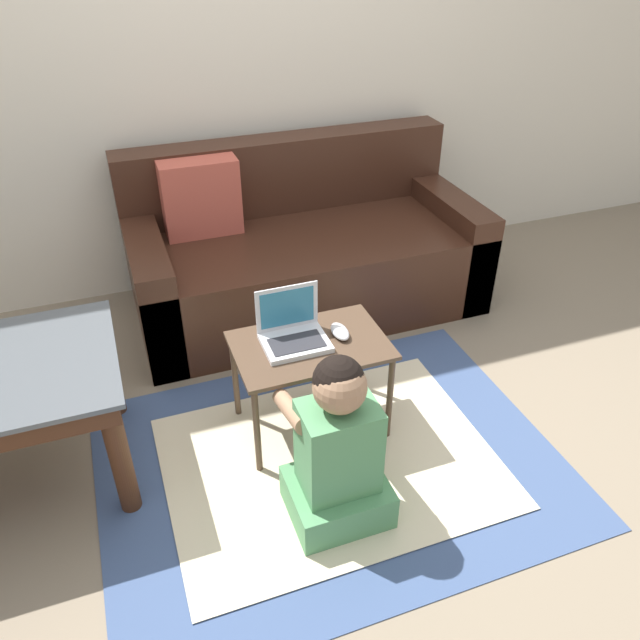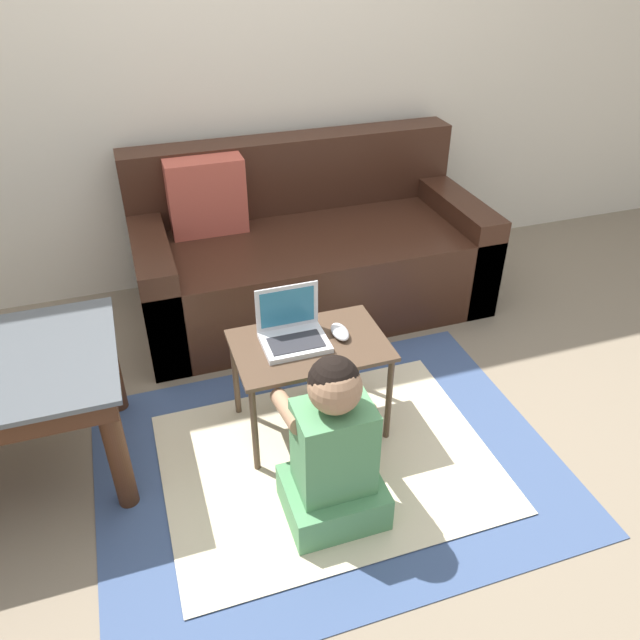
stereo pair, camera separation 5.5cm
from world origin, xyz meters
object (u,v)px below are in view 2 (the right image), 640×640
object	(u,v)px
couch	(307,253)
laptop_desk	(310,355)
computer_mouse	(340,332)
person_seated	(333,451)
laptop	(293,334)

from	to	relation	value
couch	laptop_desk	xyz separation A→B (m)	(-0.27, -0.91, 0.08)
computer_mouse	couch	bearing A→B (deg)	80.41
computer_mouse	person_seated	size ratio (longest dim) A/B	0.18
couch	laptop	size ratio (longest dim) A/B	7.13
couch	person_seated	world-z (taller)	couch
couch	person_seated	xyz separation A→B (m)	(-0.33, -1.34, 0.01)
person_seated	computer_mouse	bearing A→B (deg)	67.71
couch	computer_mouse	xyz separation A→B (m)	(-0.15, -0.90, 0.14)
couch	laptop_desk	world-z (taller)	couch
laptop_desk	laptop	xyz separation A→B (m)	(-0.05, 0.03, 0.09)
laptop_desk	computer_mouse	xyz separation A→B (m)	(0.12, 0.01, 0.07)
couch	computer_mouse	world-z (taller)	couch
computer_mouse	person_seated	distance (m)	0.50
laptop_desk	laptop	size ratio (longest dim) A/B	2.38
laptop	laptop_desk	bearing A→B (deg)	-31.39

